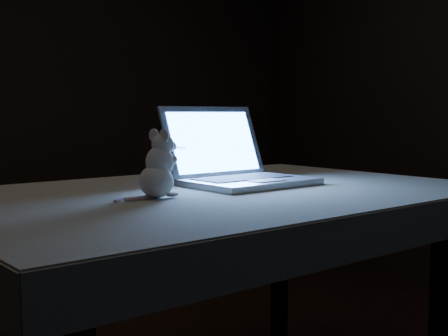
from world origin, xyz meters
TOP-DOWN VIEW (x-y plane):
  - back_wall at (0.00, 2.50)m, footprint 4.50×0.04m
  - table at (0.16, -0.25)m, footprint 1.71×1.25m
  - tablecloth at (0.07, -0.25)m, footprint 1.73×1.19m
  - laptop at (0.32, -0.20)m, footprint 0.47×0.43m
  - plush_mouse at (-0.08, -0.32)m, footprint 0.18×0.18m

SIDE VIEW (x-z plane):
  - table at x=0.16m, z-range 0.00..0.84m
  - tablecloth at x=0.07m, z-range 0.74..0.85m
  - plush_mouse at x=-0.08m, z-range 0.85..1.05m
  - laptop at x=0.32m, z-range 0.85..1.13m
  - back_wall at x=0.00m, z-range 0.00..2.60m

